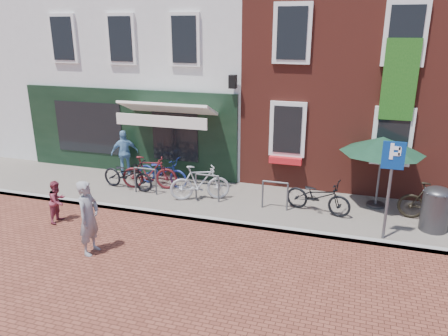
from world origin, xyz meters
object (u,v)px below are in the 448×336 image
(bicycle_0, at_px, (128,175))
(bicycle_3, at_px, (200,183))
(boy, at_px, (58,201))
(bicycle_4, at_px, (318,196))
(woman, at_px, (89,218))
(litter_bin, at_px, (436,207))
(cafe_person, at_px, (125,153))
(parasol, at_px, (383,142))
(bicycle_1, at_px, (149,173))
(parking_sign, at_px, (391,174))
(bicycle_5, at_px, (434,203))
(bicycle_2, at_px, (162,171))

(bicycle_0, height_order, bicycle_3, bicycle_3)
(boy, bearing_deg, bicycle_4, -71.33)
(bicycle_0, bearing_deg, woman, -155.50)
(litter_bin, xyz_separation_m, bicycle_4, (-2.89, 0.24, -0.16))
(cafe_person, bearing_deg, boy, 56.09)
(parasol, height_order, bicycle_0, parasol)
(bicycle_1, xyz_separation_m, bicycle_4, (5.24, -0.28, -0.05))
(parking_sign, xyz_separation_m, bicycle_1, (-6.92, 1.38, -1.13))
(bicycle_5, bearing_deg, woman, 123.71)
(cafe_person, height_order, bicycle_4, cafe_person)
(parking_sign, distance_m, cafe_person, 8.70)
(parasol, xyz_separation_m, bicycle_5, (1.38, -0.64, -1.37))
(litter_bin, height_order, parking_sign, parking_sign)
(parking_sign, relative_size, bicycle_0, 1.34)
(cafe_person, xyz_separation_m, bicycle_2, (1.68, -0.61, -0.30))
(litter_bin, height_order, bicycle_2, litter_bin)
(parasol, bearing_deg, bicycle_1, -174.60)
(bicycle_0, relative_size, bicycle_4, 1.00)
(bicycle_0, xyz_separation_m, bicycle_2, (0.91, 0.60, 0.00))
(bicycle_0, relative_size, bicycle_1, 1.03)
(boy, height_order, bicycle_2, boy)
(bicycle_1, bearing_deg, boy, 141.38)
(litter_bin, height_order, woman, woman)
(bicycle_0, height_order, bicycle_1, bicycle_1)
(bicycle_1, height_order, bicycle_4, bicycle_1)
(bicycle_5, bearing_deg, bicycle_2, 94.18)
(bicycle_1, bearing_deg, bicycle_0, 97.79)
(boy, height_order, bicycle_0, boy)
(bicycle_0, xyz_separation_m, bicycle_1, (0.64, 0.24, 0.05))
(bicycle_4, bearing_deg, boy, 123.47)
(bicycle_1, relative_size, bicycle_4, 0.97)
(woman, bearing_deg, bicycle_1, 5.53)
(bicycle_3, bearing_deg, boy, 102.58)
(parking_sign, height_order, parasol, parking_sign)
(bicycle_0, height_order, bicycle_2, same)
(boy, height_order, bicycle_3, bicycle_3)
(parking_sign, distance_m, bicycle_4, 2.33)
(litter_bin, distance_m, woman, 8.38)
(parasol, height_order, bicycle_3, parasol)
(boy, bearing_deg, parasol, -69.18)
(parking_sign, relative_size, woman, 1.38)
(parasol, bearing_deg, boy, -157.58)
(litter_bin, relative_size, bicycle_5, 0.70)
(parasol, distance_m, woman, 7.87)
(parking_sign, xyz_separation_m, bicycle_4, (-1.68, 1.10, -1.18))
(woman, bearing_deg, litter_bin, -67.40)
(litter_bin, xyz_separation_m, woman, (-7.67, -3.39, 0.14))
(parking_sign, distance_m, boy, 8.44)
(parasol, height_order, cafe_person, parasol)
(bicycle_1, bearing_deg, bicycle_5, -102.41)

